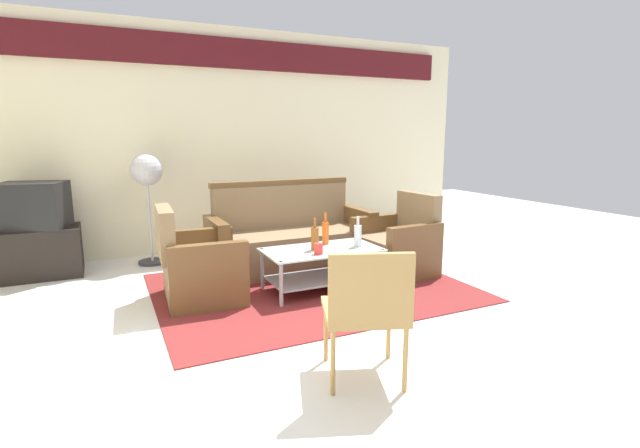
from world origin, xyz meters
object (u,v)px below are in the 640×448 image
(cup, at_px, (318,249))
(wicker_chair, at_px, (367,305))
(coffee_table, at_px, (322,263))
(bottle_orange, at_px, (325,232))
(armchair_left, at_px, (199,269))
(pedestal_fan, at_px, (147,176))
(bottle_clear, at_px, (358,235))
(tv_stand, at_px, (39,253))
(bottle_brown, at_px, (315,238))
(couch, at_px, (291,241))
(armchair_right, at_px, (397,247))
(television, at_px, (34,205))

(cup, relative_size, wicker_chair, 0.12)
(coffee_table, relative_size, wicker_chair, 1.31)
(bottle_orange, relative_size, cup, 3.15)
(armchair_left, bearing_deg, pedestal_fan, -166.70)
(bottle_clear, bearing_deg, tv_stand, 148.84)
(bottle_brown, distance_m, wicker_chair, 1.70)
(coffee_table, distance_m, bottle_brown, 0.26)
(couch, distance_m, bottle_orange, 0.72)
(couch, relative_size, armchair_left, 2.12)
(armchair_right, height_order, bottle_clear, armchair_right)
(tv_stand, relative_size, pedestal_fan, 0.63)
(bottle_clear, bearing_deg, pedestal_fan, 134.33)
(couch, height_order, armchair_right, couch)
(bottle_clear, distance_m, pedestal_fan, 2.53)
(armchair_right, distance_m, tv_stand, 3.78)
(couch, distance_m, bottle_brown, 0.87)
(armchair_left, bearing_deg, coffee_table, 80.88)
(bottle_clear, bearing_deg, armchair_left, 168.60)
(wicker_chair, bearing_deg, bottle_brown, 96.05)
(bottle_brown, bearing_deg, tv_stand, 145.48)
(couch, xyz_separation_m, coffee_table, (-0.02, -0.84, -0.04))
(bottle_brown, bearing_deg, bottle_orange, 40.18)
(television, bearing_deg, pedestal_fan, -161.59)
(armchair_left, distance_m, coffee_table, 1.13)
(coffee_table, relative_size, bottle_brown, 3.67)
(tv_stand, height_order, television, television)
(couch, height_order, tv_stand, couch)
(armchair_right, bearing_deg, pedestal_fan, 52.61)
(television, bearing_deg, armchair_right, 172.52)
(armchair_right, bearing_deg, bottle_clear, 105.74)
(television, height_order, pedestal_fan, pedestal_fan)
(bottle_brown, bearing_deg, pedestal_fan, 127.24)
(bottle_clear, relative_size, wicker_chair, 0.35)
(armchair_left, height_order, tv_stand, armchair_left)
(couch, bearing_deg, cup, 82.36)
(bottle_clear, xyz_separation_m, pedestal_fan, (-1.73, 1.77, 0.49))
(coffee_table, bearing_deg, couch, 88.89)
(coffee_table, distance_m, cup, 0.27)
(bottle_brown, relative_size, tv_stand, 0.37)
(couch, bearing_deg, wicker_chair, 78.01)
(tv_stand, bearing_deg, armchair_right, -23.41)
(pedestal_fan, relative_size, wicker_chair, 1.51)
(television, bearing_deg, cup, 158.36)
(bottle_orange, bearing_deg, wicker_chair, -108.61)
(coffee_table, bearing_deg, bottle_orange, 53.74)
(coffee_table, xyz_separation_m, bottle_orange, (0.12, 0.16, 0.26))
(armchair_right, height_order, pedestal_fan, pedestal_fan)
(couch, relative_size, pedestal_fan, 1.42)
(bottle_brown, relative_size, television, 0.43)
(tv_stand, bearing_deg, cup, -37.57)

